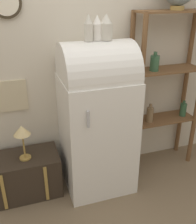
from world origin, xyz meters
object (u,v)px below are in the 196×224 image
object	(u,v)px
vase_center	(97,29)
desk_lamp	(22,133)
refrigerator	(97,116)
vase_left	(88,29)
vase_right	(106,28)
suitcase_trunk	(24,175)

from	to	relation	value
vase_center	desk_lamp	xyz separation A→B (m)	(-0.72, 0.03, -0.90)
refrigerator	desk_lamp	xyz separation A→B (m)	(-0.72, 0.03, -0.08)
vase_left	vase_right	world-z (taller)	vase_left
refrigerator	vase_left	distance (m)	0.83
refrigerator	vase_center	world-z (taller)	vase_center
vase_left	vase_center	size ratio (longest dim) A/B	1.06
refrigerator	vase_center	distance (m)	0.82
vase_left	vase_center	xyz separation A→B (m)	(0.08, 0.02, -0.01)
suitcase_trunk	vase_center	distance (m)	1.58
vase_left	vase_center	distance (m)	0.08
vase_left	desk_lamp	xyz separation A→B (m)	(-0.64, 0.04, -0.90)
vase_left	vase_right	size ratio (longest dim) A/B	1.02
refrigerator	vase_right	xyz separation A→B (m)	(0.08, -0.00, 0.82)
vase_center	vase_right	world-z (taller)	vase_right
suitcase_trunk	vase_center	bearing A→B (deg)	-4.48
desk_lamp	vase_right	bearing A→B (deg)	-2.57
vase_center	vase_left	bearing A→B (deg)	-168.92
refrigerator	vase_left	world-z (taller)	vase_left
vase_right	desk_lamp	world-z (taller)	vase_right
vase_center	desk_lamp	distance (m)	1.15
suitcase_trunk	desk_lamp	bearing A→B (deg)	-42.18
vase_left	desk_lamp	world-z (taller)	vase_left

